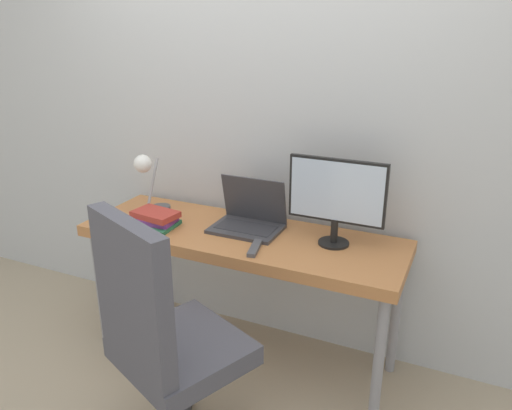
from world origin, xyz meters
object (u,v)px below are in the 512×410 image
at_px(desk_lamp, 147,173).
at_px(office_chair, 162,332).
at_px(monitor, 336,196).
at_px(laptop, 249,219).
at_px(book_stack, 154,219).

relative_size(desk_lamp, office_chair, 0.31).
relative_size(monitor, office_chair, 0.42).
xyz_separation_m(laptop, desk_lamp, (-0.60, -0.06, 0.20)).
bearing_deg(book_stack, office_chair, -53.49).
bearing_deg(monitor, desk_lamp, -177.12).
relative_size(desk_lamp, book_stack, 1.34).
distance_m(desk_lamp, office_chair, 1.04).
height_order(office_chair, book_stack, office_chair).
xyz_separation_m(laptop, office_chair, (-0.00, -0.82, -0.19)).
distance_m(monitor, desk_lamp, 1.07).
height_order(laptop, desk_lamp, desk_lamp).
bearing_deg(book_stack, monitor, 10.73).
bearing_deg(desk_lamp, office_chair, -52.04).
xyz_separation_m(office_chair, book_stack, (-0.47, 0.64, 0.18)).
xyz_separation_m(laptop, book_stack, (-0.48, -0.18, -0.02)).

